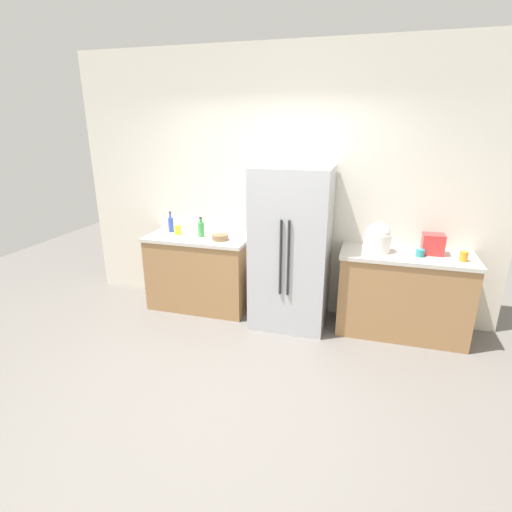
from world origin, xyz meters
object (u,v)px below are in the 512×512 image
object	(u,v)px
toaster	(433,244)
cup_b	(464,256)
cup_c	(178,230)
bowl_a	(220,237)
cup_a	(420,253)
refrigerator	(291,248)
bottle_b	(171,224)
rice_cooker	(378,238)
bottle_a	(201,229)

from	to	relation	value
toaster	cup_b	size ratio (longest dim) A/B	2.17
cup_c	bowl_a	bearing A→B (deg)	-7.97
cup_c	cup_a	bearing A→B (deg)	-1.55
cup_a	cup_b	size ratio (longest dim) A/B	0.87
refrigerator	bowl_a	xyz separation A→B (m)	(-0.83, 0.01, 0.05)
bottle_b	bowl_a	world-z (taller)	bottle_b
rice_cooker	bowl_a	distance (m)	1.73
rice_cooker	bottle_b	distance (m)	2.44
cup_a	cup_b	distance (m)	0.39
bowl_a	refrigerator	bearing A→B (deg)	-0.64
refrigerator	cup_a	bearing A→B (deg)	0.71
refrigerator	rice_cooker	world-z (taller)	refrigerator
cup_b	rice_cooker	bearing A→B (deg)	173.53
bottle_a	toaster	bearing A→B (deg)	1.19
rice_cooker	bottle_a	size ratio (longest dim) A/B	1.34
bowl_a	cup_a	bearing A→B (deg)	0.18
refrigerator	toaster	world-z (taller)	refrigerator
rice_cooker	cup_b	size ratio (longest dim) A/B	3.22
bottle_a	cup_a	world-z (taller)	bottle_a
refrigerator	bottle_a	size ratio (longest dim) A/B	7.51
bottle_a	bowl_a	world-z (taller)	bottle_a
refrigerator	cup_a	distance (m)	1.31
bottle_b	cup_a	size ratio (longest dim) A/B	3.01
refrigerator	rice_cooker	bearing A→B (deg)	4.79
toaster	cup_c	bearing A→B (deg)	-179.10
bottle_b	bowl_a	distance (m)	0.73
cup_c	bowl_a	distance (m)	0.58
bottle_b	bowl_a	xyz separation A→B (m)	(0.71, -0.16, -0.06)
rice_cooker	cup_a	world-z (taller)	rice_cooker
bottle_b	cup_c	bearing A→B (deg)	-31.25
bottle_a	bottle_b	xyz separation A→B (m)	(-0.44, 0.09, 0.00)
cup_b	cup_c	xyz separation A→B (m)	(-3.11, 0.11, 0.01)
bottle_b	bowl_a	bearing A→B (deg)	-12.85
toaster	bowl_a	distance (m)	2.27
toaster	cup_a	distance (m)	0.19
refrigerator	rice_cooker	size ratio (longest dim) A/B	5.60
rice_cooker	bowl_a	bearing A→B (deg)	-177.83
bottle_a	bowl_a	size ratio (longest dim) A/B	1.24
toaster	refrigerator	bearing A→B (deg)	-174.65
refrigerator	bowl_a	size ratio (longest dim) A/B	9.35
bottle_b	cup_c	world-z (taller)	bottle_b
bottle_b	cup_b	distance (m)	3.25
bottle_b	cup_c	size ratio (longest dim) A/B	2.34
refrigerator	cup_c	xyz separation A→B (m)	(-1.41, 0.09, 0.08)
toaster	cup_b	bearing A→B (deg)	-29.54
bottle_a	cup_c	bearing A→B (deg)	178.53
bottle_a	cup_a	xyz separation A→B (m)	(2.41, -0.07, -0.06)
toaster	bottle_a	distance (m)	2.54
bowl_a	bottle_a	bearing A→B (deg)	164.80
toaster	rice_cooker	xyz separation A→B (m)	(-0.54, -0.06, 0.04)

